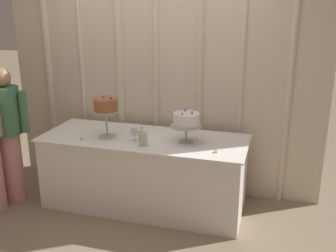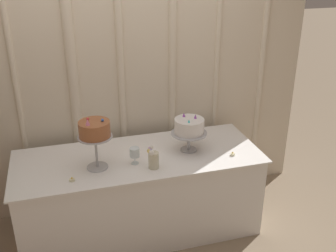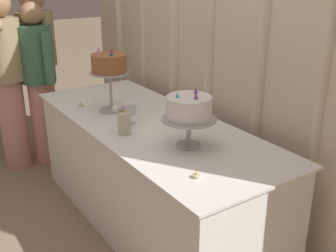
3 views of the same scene
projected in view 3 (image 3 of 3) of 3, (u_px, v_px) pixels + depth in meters
name	position (u px, v px, depth m)	size (l,w,h in m)	color
ground_plane	(140.00, 225.00, 2.95)	(24.00, 24.00, 0.00)	gray
draped_curtain	(214.00, 17.00, 2.79)	(3.58, 0.15, 2.73)	beige
cake_table	(151.00, 174.00, 2.87)	(2.10, 0.82, 0.76)	white
cake_display_nearleft	(109.00, 66.00, 2.83)	(0.27, 0.27, 0.45)	#B2B2B7
cake_display_nearright	(189.00, 110.00, 2.29)	(0.31, 0.31, 0.33)	#B2B2B7
wine_glass	(130.00, 109.00, 2.67)	(0.08, 0.08, 0.14)	silver
flower_vase	(124.00, 120.00, 2.52)	(0.09, 0.11, 0.20)	beige
tealight_far_left	(81.00, 105.00, 3.04)	(0.05, 0.05, 0.03)	beige
tealight_near_left	(196.00, 176.00, 2.01)	(0.04, 0.04, 0.03)	beige
guest_man_pink_jacket	(39.00, 64.00, 3.86)	(0.50, 0.38, 1.58)	#D6938E
guest_man_dark_suit	(39.00, 79.00, 3.65)	(0.46, 0.36, 1.45)	#D6938E
guest_girl_blue_dress	(6.00, 74.00, 3.54)	(0.48, 0.68, 1.56)	#D6938E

